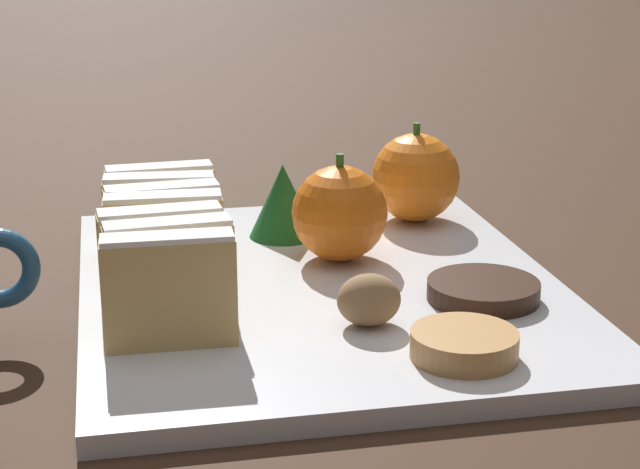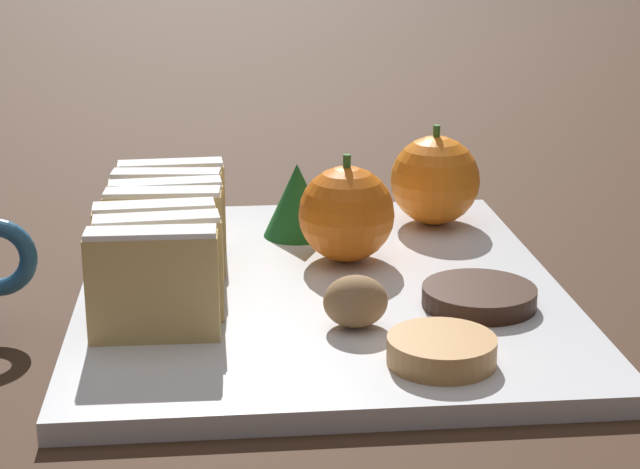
{
  "view_description": "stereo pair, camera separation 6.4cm",
  "coord_description": "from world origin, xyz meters",
  "px_view_note": "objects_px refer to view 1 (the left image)",
  "views": [
    {
      "loc": [
        -0.12,
        -0.6,
        0.24
      ],
      "look_at": [
        0.0,
        0.0,
        0.04
      ],
      "focal_mm": 60.0,
      "sensor_mm": 36.0,
      "label": 1
    },
    {
      "loc": [
        -0.06,
        -0.61,
        0.24
      ],
      "look_at": [
        0.0,
        0.0,
        0.04
      ],
      "focal_mm": 60.0,
      "sensor_mm": 36.0,
      "label": 2
    }
  ],
  "objects_px": {
    "orange_near": "(415,177)",
    "orange_far": "(340,213)",
    "walnut": "(369,300)",
    "chocolate_cookie": "(483,290)"
  },
  "relations": [
    {
      "from": "walnut",
      "to": "chocolate_cookie",
      "type": "height_order",
      "value": "walnut"
    },
    {
      "from": "orange_near",
      "to": "orange_far",
      "type": "relative_size",
      "value": 1.03
    },
    {
      "from": "orange_near",
      "to": "chocolate_cookie",
      "type": "distance_m",
      "value": 0.17
    },
    {
      "from": "orange_near",
      "to": "walnut",
      "type": "distance_m",
      "value": 0.2
    },
    {
      "from": "orange_near",
      "to": "orange_far",
      "type": "height_order",
      "value": "orange_near"
    },
    {
      "from": "walnut",
      "to": "orange_far",
      "type": "bearing_deg",
      "value": 85.6
    },
    {
      "from": "orange_far",
      "to": "chocolate_cookie",
      "type": "distance_m",
      "value": 0.11
    },
    {
      "from": "orange_far",
      "to": "walnut",
      "type": "bearing_deg",
      "value": -94.4
    },
    {
      "from": "orange_near",
      "to": "walnut",
      "type": "relative_size",
      "value": 2.03
    },
    {
      "from": "orange_far",
      "to": "walnut",
      "type": "xyz_separation_m",
      "value": [
        -0.01,
        -0.11,
        -0.02
      ]
    }
  ]
}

